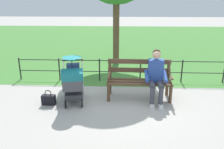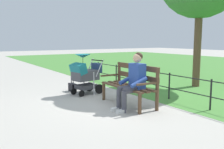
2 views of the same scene
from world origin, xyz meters
The scene contains 6 objects.
ground_plane centered at (0.00, 0.00, 0.00)m, with size 60.00×60.00×0.00m, color #ADA89E.
park_bench centered at (-0.50, -0.12, 0.53)m, with size 1.61×0.62×0.96m.
person_on_bench centered at (-0.89, 0.11, 0.68)m, with size 0.54×0.74×1.28m.
stroller centered at (1.09, 0.30, 0.59)m, with size 0.65×0.95×1.15m.
handbag centered at (1.67, 0.44, 0.13)m, with size 0.32×0.14×0.37m.
park_fence centered at (0.00, -1.28, 0.41)m, with size 6.28×0.04×0.70m.
Camera 2 is at (-5.21, 3.46, 1.56)m, focal length 40.05 mm.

